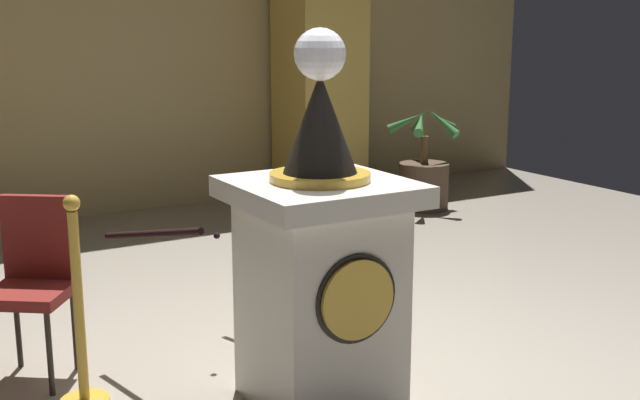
{
  "coord_description": "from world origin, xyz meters",
  "views": [
    {
      "loc": [
        -2.23,
        -3.44,
        1.81
      ],
      "look_at": [
        -0.39,
        -0.29,
        1.02
      ],
      "focal_mm": 44.5,
      "sensor_mm": 36.0,
      "label": 1
    }
  ],
  "objects_px": {
    "pedestal_clock": "(320,266)",
    "potted_palm_right": "(424,177)",
    "cafe_chair_red": "(34,272)",
    "stanchion_far": "(80,333)",
    "stanchion_near": "(324,261)"
  },
  "relations": [
    {
      "from": "stanchion_near",
      "to": "potted_palm_right",
      "type": "bearing_deg",
      "value": 41.53
    },
    {
      "from": "pedestal_clock",
      "to": "potted_palm_right",
      "type": "bearing_deg",
      "value": 45.96
    },
    {
      "from": "pedestal_clock",
      "to": "cafe_chair_red",
      "type": "height_order",
      "value": "pedestal_clock"
    },
    {
      "from": "cafe_chair_red",
      "to": "stanchion_far",
      "type": "bearing_deg",
      "value": -76.86
    },
    {
      "from": "stanchion_far",
      "to": "cafe_chair_red",
      "type": "height_order",
      "value": "stanchion_far"
    },
    {
      "from": "pedestal_clock",
      "to": "stanchion_near",
      "type": "relative_size",
      "value": 1.71
    },
    {
      "from": "pedestal_clock",
      "to": "stanchion_far",
      "type": "distance_m",
      "value": 1.21
    },
    {
      "from": "pedestal_clock",
      "to": "cafe_chair_red",
      "type": "relative_size",
      "value": 1.89
    },
    {
      "from": "potted_palm_right",
      "to": "pedestal_clock",
      "type": "bearing_deg",
      "value": -134.04
    },
    {
      "from": "stanchion_far",
      "to": "potted_palm_right",
      "type": "height_order",
      "value": "potted_palm_right"
    },
    {
      "from": "stanchion_far",
      "to": "stanchion_near",
      "type": "bearing_deg",
      "value": 15.38
    },
    {
      "from": "stanchion_near",
      "to": "cafe_chair_red",
      "type": "height_order",
      "value": "stanchion_near"
    },
    {
      "from": "stanchion_far",
      "to": "potted_palm_right",
      "type": "bearing_deg",
      "value": 32.77
    },
    {
      "from": "pedestal_clock",
      "to": "stanchion_far",
      "type": "xyz_separation_m",
      "value": [
        -1.02,
        0.55,
        -0.33
      ]
    },
    {
      "from": "cafe_chair_red",
      "to": "potted_palm_right",
      "type": "bearing_deg",
      "value": 27.29
    }
  ]
}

